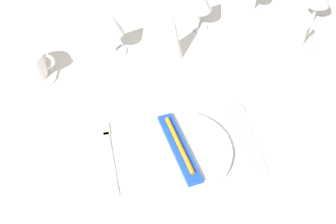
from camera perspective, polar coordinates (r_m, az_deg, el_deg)
ground_plane at (r=1.80m, az=-0.19°, el=-13.59°), size 6.00×6.00×0.00m
dining_table at (r=1.27m, az=-0.27°, el=1.34°), size 1.80×1.11×0.74m
dinner_plate at (r=1.03m, az=1.43°, el=-5.15°), size 0.25×0.25×0.02m
toothbrush_package at (r=1.02m, az=1.45°, el=-4.57°), size 0.06×0.21×0.02m
fork_outer at (r=1.05m, az=-7.57°, el=-5.39°), size 0.02×0.22×0.00m
dinner_knife at (r=1.08m, az=9.10°, el=-3.30°), size 0.02×0.23×0.00m
spoon_soup at (r=1.11m, az=10.21°, el=-1.95°), size 0.03×0.22×0.01m
saucer_left at (r=1.27m, az=-17.01°, el=4.42°), size 0.13×0.13×0.01m
coffee_cup_left at (r=1.25m, az=-17.34°, el=5.85°), size 0.11×0.08×0.07m
saucer_right at (r=1.38m, az=15.35°, el=8.67°), size 0.14×0.14×0.01m
coffee_cup_right at (r=1.36m, az=15.72°, el=9.90°), size 0.11×0.09×0.06m
wine_glass_left at (r=1.35m, az=4.05°, el=14.30°), size 0.08×0.08×0.14m
wine_glass_right at (r=1.26m, az=-7.22°, el=10.92°), size 0.07×0.07×0.13m
napkin_folded at (r=1.24m, az=0.43°, el=10.24°), size 0.07×0.07×0.17m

